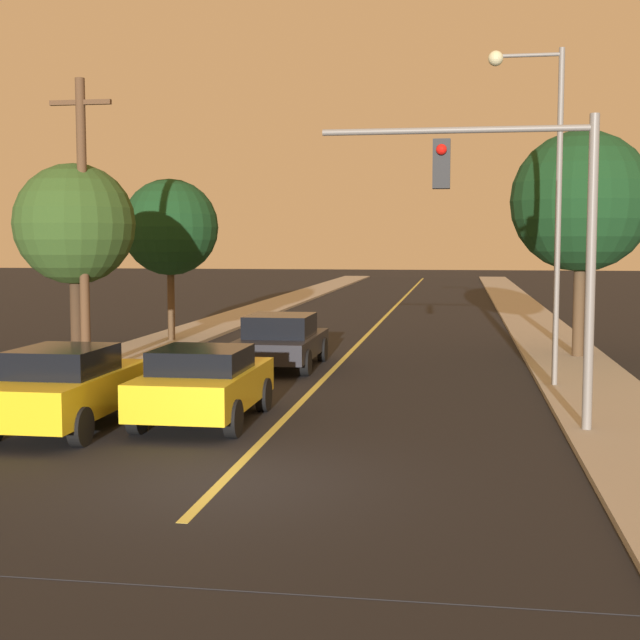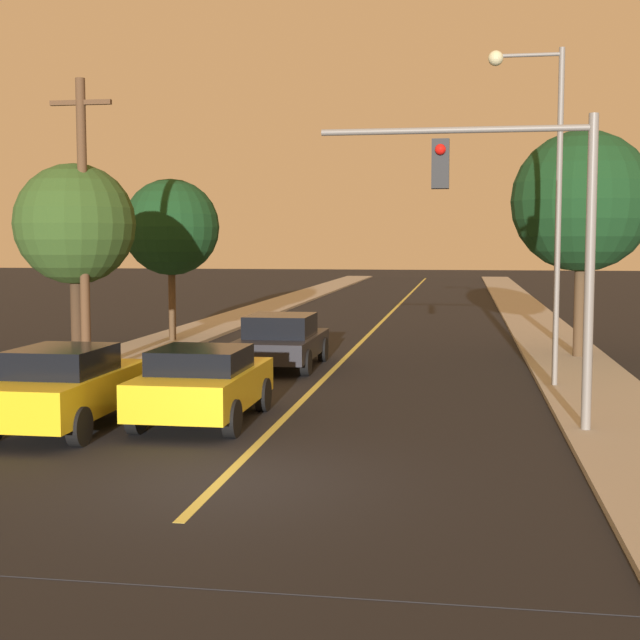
% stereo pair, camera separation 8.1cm
% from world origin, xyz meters
% --- Properties ---
extents(ground_plane, '(200.00, 200.00, 0.00)m').
position_xyz_m(ground_plane, '(0.00, 0.00, 0.00)').
color(ground_plane, black).
extents(road_surface, '(10.75, 80.00, 0.01)m').
position_xyz_m(road_surface, '(0.00, 36.00, 0.01)').
color(road_surface, black).
rests_on(road_surface, ground).
extents(sidewalk_left, '(2.50, 80.00, 0.12)m').
position_xyz_m(sidewalk_left, '(-6.63, 36.00, 0.06)').
color(sidewalk_left, '#9E998E').
rests_on(sidewalk_left, ground).
extents(sidewalk_right, '(2.50, 80.00, 0.12)m').
position_xyz_m(sidewalk_right, '(6.63, 36.00, 0.06)').
color(sidewalk_right, '#9E998E').
rests_on(sidewalk_right, ground).
extents(car_near_lane_front, '(2.05, 4.12, 1.50)m').
position_xyz_m(car_near_lane_front, '(-1.51, 4.17, 0.79)').
color(car_near_lane_front, gold).
rests_on(car_near_lane_front, ground).
extents(car_near_lane_second, '(2.11, 4.70, 1.52)m').
position_xyz_m(car_near_lane_second, '(-1.51, 11.88, 0.78)').
color(car_near_lane_second, black).
rests_on(car_near_lane_second, ground).
extents(car_outer_lane_front, '(1.89, 4.27, 1.59)m').
position_xyz_m(car_outer_lane_front, '(-3.87, 3.11, 0.82)').
color(car_outer_lane_front, gold).
rests_on(car_outer_lane_front, ground).
extents(traffic_signal_mast, '(5.00, 0.42, 5.72)m').
position_xyz_m(traffic_signal_mast, '(4.58, 4.13, 4.03)').
color(traffic_signal_mast, slate).
rests_on(traffic_signal_mast, ground).
extents(streetlamp_right, '(1.77, 0.36, 7.95)m').
position_xyz_m(streetlamp_right, '(5.35, 9.29, 5.13)').
color(streetlamp_right, slate).
rests_on(streetlamp_right, ground).
extents(utility_pole_left, '(1.60, 0.24, 7.49)m').
position_xyz_m(utility_pole_left, '(-5.98, 8.82, 4.03)').
color(utility_pole_left, '#513823').
rests_on(utility_pole_left, ground).
extents(tree_left_near, '(3.14, 3.14, 5.46)m').
position_xyz_m(tree_left_near, '(-6.47, 9.42, 3.99)').
color(tree_left_near, '#3D2B1C').
rests_on(tree_left_near, ground).
extents(tree_left_far, '(3.34, 3.34, 5.60)m').
position_xyz_m(tree_left_far, '(-6.50, 17.26, 4.04)').
color(tree_left_far, '#4C3823').
rests_on(tree_left_far, ground).
extents(tree_right_near, '(4.18, 4.18, 6.71)m').
position_xyz_m(tree_right_near, '(6.98, 14.93, 4.73)').
color(tree_right_near, '#4C3823').
rests_on(tree_right_near, ground).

